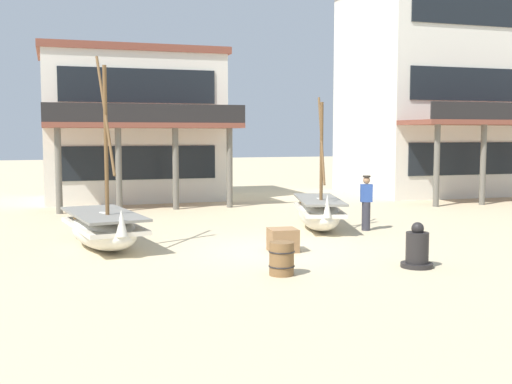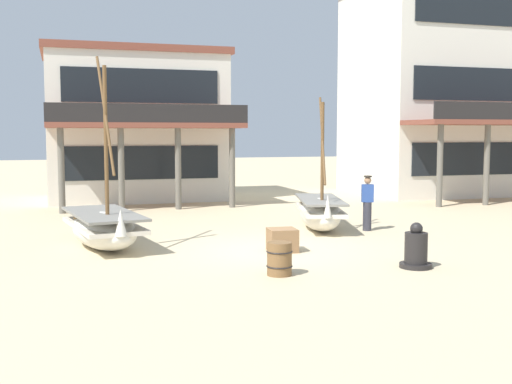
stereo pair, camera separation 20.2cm
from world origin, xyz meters
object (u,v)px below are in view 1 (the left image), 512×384
object	(u,v)px
fishing_boat_centre_large	(319,212)
harbor_building_annex	(433,90)
capstan_winch	(417,250)
wooden_barrel	(282,259)
fisherman_by_hull	(366,203)
fishing_boat_near_left	(104,228)
cargo_crate	(283,240)
harbor_building_main	(132,125)

from	to	relation	value
fishing_boat_centre_large	harbor_building_annex	distance (m)	14.80
fishing_boat_centre_large	capstan_winch	bearing A→B (deg)	-91.80
wooden_barrel	harbor_building_annex	size ratio (longest dim) A/B	0.07
fisherman_by_hull	harbor_building_annex	distance (m)	14.32
fishing_boat_centre_large	fisherman_by_hull	bearing A→B (deg)	-27.42
fishing_boat_near_left	fisherman_by_hull	bearing A→B (deg)	4.04
wooden_barrel	cargo_crate	xyz separation A→B (m)	(0.96, 2.52, -0.06)
capstan_winch	wooden_barrel	xyz separation A→B (m)	(-3.13, 0.19, -0.05)
fishing_boat_centre_large	capstan_winch	distance (m)	5.84
harbor_building_main	cargo_crate	bearing A→B (deg)	-82.09
wooden_barrel	harbor_building_annex	bearing A→B (deg)	48.23
cargo_crate	harbor_building_annex	world-z (taller)	harbor_building_annex
fishing_boat_near_left	fisherman_by_hull	distance (m)	7.90
cargo_crate	harbor_building_annex	xyz separation A→B (m)	(12.65, 12.73, 4.84)
fisherman_by_hull	harbor_building_annex	size ratio (longest dim) A/B	0.16
cargo_crate	fisherman_by_hull	bearing A→B (deg)	34.24
fishing_boat_near_left	fishing_boat_centre_large	size ratio (longest dim) A/B	1.22
fisherman_by_hull	cargo_crate	bearing A→B (deg)	-145.76
capstan_winch	harbor_building_main	distance (m)	17.71
capstan_winch	harbor_building_annex	world-z (taller)	harbor_building_annex
capstan_winch	cargo_crate	xyz separation A→B (m)	(-2.17, 2.71, -0.11)
wooden_barrel	capstan_winch	bearing A→B (deg)	-3.46
fishing_boat_near_left	wooden_barrel	world-z (taller)	fishing_boat_near_left
fishing_boat_near_left	wooden_barrel	distance (m)	5.52
capstan_winch	cargo_crate	distance (m)	3.47
capstan_winch	wooden_barrel	distance (m)	3.13
cargo_crate	capstan_winch	bearing A→B (deg)	-51.34
fishing_boat_near_left	capstan_winch	bearing A→B (deg)	-35.76
cargo_crate	harbor_building_main	distance (m)	14.71
fisherman_by_hull	harbor_building_main	distance (m)	13.29
fishing_boat_centre_large	harbor_building_main	distance (m)	12.26
wooden_barrel	cargo_crate	bearing A→B (deg)	69.11
fishing_boat_near_left	cargo_crate	xyz separation A→B (m)	(4.25, -1.91, -0.23)
fishing_boat_near_left	fishing_boat_centre_large	xyz separation A→B (m)	(6.60, 1.22, 0.02)
cargo_crate	fishing_boat_near_left	bearing A→B (deg)	155.77
harbor_building_annex	wooden_barrel	bearing A→B (deg)	-131.77
fisherman_by_hull	harbor_building_main	xyz separation A→B (m)	(-5.61, 11.78, 2.50)
fisherman_by_hull	cargo_crate	world-z (taller)	fisherman_by_hull
harbor_building_annex	harbor_building_main	bearing A→B (deg)	174.04
harbor_building_annex	fishing_boat_centre_large	bearing A→B (deg)	-137.04
fishing_boat_centre_large	harbor_building_annex	bearing A→B (deg)	42.96
fishing_boat_centre_large	cargo_crate	xyz separation A→B (m)	(-2.35, -3.13, -0.25)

